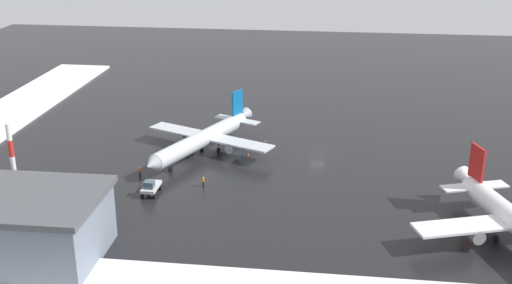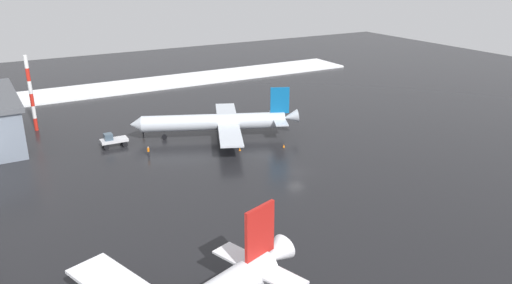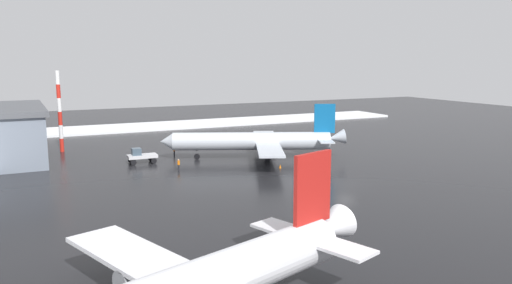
# 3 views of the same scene
# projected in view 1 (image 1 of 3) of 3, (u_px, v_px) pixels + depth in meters

# --- Properties ---
(ground_plane) EXTENTS (240.00, 240.00, 0.00)m
(ground_plane) POSITION_uv_depth(u_px,v_px,m) (318.00, 152.00, 117.33)
(ground_plane) COLOR black
(airplane_parked_portside) EXTENTS (24.79, 29.22, 9.15)m
(airplane_parked_portside) POSITION_uv_depth(u_px,v_px,m) (204.00, 138.00, 115.50)
(airplane_parked_portside) COLOR silver
(airplane_parked_portside) RESTS_ON ground_plane
(pushback_tug) EXTENTS (2.36, 4.63, 2.50)m
(pushback_tug) POSITION_uv_depth(u_px,v_px,m) (151.00, 187.00, 99.83)
(pushback_tug) COLOR silver
(pushback_tug) RESTS_ON ground_plane
(ground_crew_near_tug) EXTENTS (0.36, 0.36, 1.71)m
(ground_crew_near_tug) POSITION_uv_depth(u_px,v_px,m) (203.00, 181.00, 102.71)
(ground_crew_near_tug) COLOR black
(ground_crew_near_tug) RESTS_ON ground_plane
(ground_crew_mid_apron) EXTENTS (0.36, 0.36, 1.71)m
(ground_crew_mid_apron) POSITION_uv_depth(u_px,v_px,m) (140.00, 171.00, 106.54)
(ground_crew_mid_apron) COLOR black
(ground_crew_mid_apron) RESTS_ON ground_plane
(antenna_mast) EXTENTS (0.70, 0.70, 14.45)m
(antenna_mast) POSITION_uv_depth(u_px,v_px,m) (14.00, 172.00, 90.04)
(antenna_mast) COLOR red
(antenna_mast) RESTS_ON ground_plane
(cargo_hangar) EXTENTS (25.15, 15.25, 8.80)m
(cargo_hangar) POSITION_uv_depth(u_px,v_px,m) (6.00, 225.00, 81.08)
(cargo_hangar) COLOR slate
(cargo_hangar) RESTS_ON ground_plane
(traffic_cone_near_nose) EXTENTS (0.36, 0.36, 0.55)m
(traffic_cone_near_nose) POSITION_uv_depth(u_px,v_px,m) (265.00, 140.00, 122.40)
(traffic_cone_near_nose) COLOR orange
(traffic_cone_near_nose) RESTS_ON ground_plane
(traffic_cone_mid_line) EXTENTS (0.36, 0.36, 0.55)m
(traffic_cone_mid_line) POSITION_uv_depth(u_px,v_px,m) (248.00, 154.00, 115.74)
(traffic_cone_mid_line) COLOR orange
(traffic_cone_mid_line) RESTS_ON ground_plane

